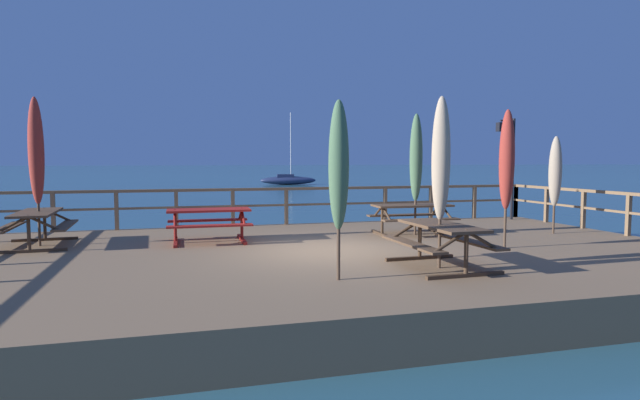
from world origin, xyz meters
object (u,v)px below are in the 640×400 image
object	(u,v)px
picnic_table_back_left	(37,221)
patio_umbrella_tall_back_right	(339,166)
picnic_table_mid_right	(441,236)
patio_umbrella_short_mid	(507,160)
picnic_table_mid_centre	(412,213)
patio_umbrella_tall_mid_right	(441,160)
picnic_table_front_left	(209,218)
sailboat_distant	(288,180)
patio_umbrella_tall_mid_left	(416,158)
patio_umbrella_tall_back_left	(36,152)
lamp_post_hooked	(508,153)
patio_umbrella_short_back	(555,172)

from	to	relation	value
picnic_table_back_left	patio_umbrella_tall_back_right	world-z (taller)	patio_umbrella_tall_back_right
picnic_table_mid_right	patio_umbrella_short_mid	size ratio (longest dim) A/B	0.67
picnic_table_mid_centre	patio_umbrella_tall_mid_right	bearing A→B (deg)	-108.71
patio_umbrella_tall_back_right	picnic_table_front_left	bearing A→B (deg)	111.71
picnic_table_mid_centre	picnic_table_front_left	bearing A→B (deg)	178.69
patio_umbrella_tall_mid_right	sailboat_distant	xyz separation A→B (m)	(6.85, 46.50, -2.06)
patio_umbrella_tall_mid_left	picnic_table_back_left	bearing A→B (deg)	176.44
picnic_table_back_left	sailboat_distant	world-z (taller)	sailboat_distant
patio_umbrella_short_mid	patio_umbrella_tall_mid_left	bearing A→B (deg)	112.91
patio_umbrella_tall_back_right	picnic_table_back_left	bearing A→B (deg)	138.62
picnic_table_mid_centre	patio_umbrella_tall_back_right	size ratio (longest dim) A/B	0.71
patio_umbrella_tall_mid_right	patio_umbrella_tall_back_left	world-z (taller)	patio_umbrella_tall_back_left
patio_umbrella_tall_back_left	lamp_post_hooked	size ratio (longest dim) A/B	1.02
patio_umbrella_tall_mid_left	lamp_post_hooked	size ratio (longest dim) A/B	0.95
patio_umbrella_tall_back_left	lamp_post_hooked	xyz separation A→B (m)	(13.02, 1.76, 0.05)
picnic_table_front_left	patio_umbrella_tall_back_left	bearing A→B (deg)	173.83
sailboat_distant	patio_umbrella_tall_mid_right	bearing A→B (deg)	-98.38
patio_umbrella_tall_back_right	lamp_post_hooked	size ratio (longest dim) A/B	0.88
picnic_table_mid_right	picnic_table_back_left	world-z (taller)	same
picnic_table_mid_centre	patio_umbrella_tall_mid_left	world-z (taller)	patio_umbrella_tall_mid_left
patio_umbrella_tall_back_left	lamp_post_hooked	world-z (taller)	patio_umbrella_tall_back_left
picnic_table_mid_centre	patio_umbrella_tall_mid_left	xyz separation A→B (m)	(0.05, -0.07, 1.38)
picnic_table_back_left	patio_umbrella_tall_back_right	distance (m)	7.32
picnic_table_mid_centre	patio_umbrella_short_back	world-z (taller)	patio_umbrella_short_back
patio_umbrella_short_mid	lamp_post_hooked	size ratio (longest dim) A/B	0.92
picnic_table_mid_centre	picnic_table_back_left	distance (m)	8.71
patio_umbrella_short_mid	patio_umbrella_tall_back_left	bearing A→B (deg)	163.36
patio_umbrella_tall_mid_left	sailboat_distant	world-z (taller)	sailboat_distant
picnic_table_front_left	patio_umbrella_short_mid	world-z (taller)	patio_umbrella_short_mid
patio_umbrella_short_mid	picnic_table_back_left	bearing A→B (deg)	163.57
picnic_table_back_left	sailboat_distant	distance (m)	44.47
patio_umbrella_tall_back_right	patio_umbrella_tall_mid_right	bearing A→B (deg)	11.40
picnic_table_front_left	patio_umbrella_short_mid	size ratio (longest dim) A/B	0.63
picnic_table_mid_right	picnic_table_back_left	distance (m)	8.60
patio_umbrella_tall_mid_right	lamp_post_hooked	world-z (taller)	lamp_post_hooked
picnic_table_back_left	patio_umbrella_short_mid	size ratio (longest dim) A/B	0.71
lamp_post_hooked	patio_umbrella_tall_back_right	bearing A→B (deg)	-139.34
picnic_table_mid_centre	patio_umbrella_short_mid	size ratio (longest dim) A/B	0.68
picnic_table_back_left	lamp_post_hooked	bearing A→B (deg)	7.79
patio_umbrella_tall_mid_left	patio_umbrella_short_back	world-z (taller)	patio_umbrella_tall_mid_left
patio_umbrella_short_mid	lamp_post_hooked	bearing A→B (deg)	54.56
patio_umbrella_tall_back_right	sailboat_distant	size ratio (longest dim) A/B	0.36
picnic_table_front_left	patio_umbrella_tall_mid_right	bearing A→B (deg)	-47.19
sailboat_distant	picnic_table_mid_centre	bearing A→B (deg)	-97.39
picnic_table_front_left	patio_umbrella_tall_mid_right	distance (m)	5.63
patio_umbrella_short_back	patio_umbrella_tall_back_left	bearing A→B (deg)	173.93
picnic_table_back_left	patio_umbrella_tall_mid_left	bearing A→B (deg)	-3.56
picnic_table_mid_right	patio_umbrella_tall_back_right	size ratio (longest dim) A/B	0.70
patio_umbrella_tall_mid_right	patio_umbrella_short_mid	world-z (taller)	patio_umbrella_tall_mid_right
picnic_table_front_left	patio_umbrella_short_back	bearing A→B (deg)	-6.02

